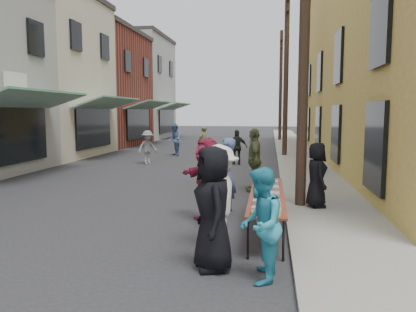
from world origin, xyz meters
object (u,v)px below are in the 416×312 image
(catering_tray_sausage, at_px, (266,210))
(guest_front_a, at_px, (213,208))
(utility_pole_near, at_px, (305,26))
(server, at_px, (316,175))
(utility_pole_mid, at_px, (286,73))
(serving_table, at_px, (267,195))
(utility_pole_far, at_px, (281,86))
(guest_front_c, at_px, (260,225))

(catering_tray_sausage, distance_m, guest_front_a, 1.10)
(utility_pole_near, height_order, catering_tray_sausage, utility_pole_near)
(catering_tray_sausage, xyz_separation_m, server, (1.19, 3.37, 0.11))
(utility_pole_mid, bearing_deg, utility_pole_near, -90.00)
(utility_pole_mid, distance_m, serving_table, 14.41)
(utility_pole_near, relative_size, server, 5.63)
(utility_pole_near, bearing_deg, utility_pole_far, 90.00)
(utility_pole_mid, bearing_deg, guest_front_c, -93.10)
(utility_pole_far, relative_size, guest_front_a, 4.65)
(utility_pole_near, bearing_deg, guest_front_a, -111.02)
(serving_table, bearing_deg, server, 55.30)
(utility_pole_near, height_order, guest_front_c, utility_pole_near)
(guest_front_a, bearing_deg, serving_table, 140.28)
(utility_pole_far, xyz_separation_m, server, (0.36, -24.16, -3.60))
(utility_pole_far, bearing_deg, catering_tray_sausage, -91.72)
(serving_table, relative_size, catering_tray_sausage, 8.00)
(utility_pole_far, distance_m, server, 24.43)
(guest_front_c, height_order, server, server)
(utility_pole_mid, distance_m, guest_front_a, 16.71)
(utility_pole_mid, height_order, catering_tray_sausage, utility_pole_mid)
(utility_pole_near, bearing_deg, serving_table, -113.69)
(utility_pole_near, height_order, serving_table, utility_pole_near)
(guest_front_c, relative_size, server, 1.04)
(serving_table, relative_size, server, 2.50)
(utility_pole_near, distance_m, serving_table, 4.31)
(utility_pole_far, height_order, guest_front_c, utility_pole_far)
(utility_pole_near, xyz_separation_m, server, (0.36, -0.16, -3.60))
(utility_pole_near, relative_size, utility_pole_far, 1.00)
(utility_pole_near, distance_m, server, 3.62)
(utility_pole_mid, relative_size, catering_tray_sausage, 18.00)
(utility_pole_mid, bearing_deg, catering_tray_sausage, -93.04)
(catering_tray_sausage, bearing_deg, server, 70.55)
(guest_front_c, bearing_deg, utility_pole_near, 173.34)
(utility_pole_far, height_order, guest_front_a, utility_pole_far)
(guest_front_a, height_order, guest_front_c, guest_front_a)
(guest_front_c, bearing_deg, utility_pole_mid, -178.69)
(utility_pole_near, xyz_separation_m, utility_pole_far, (0.00, 24.00, 0.00))
(catering_tray_sausage, relative_size, guest_front_c, 0.30)
(guest_front_a, distance_m, server, 4.55)
(catering_tray_sausage, xyz_separation_m, guest_front_c, (-0.07, -1.07, 0.05))
(catering_tray_sausage, distance_m, server, 3.57)
(utility_pole_near, distance_m, guest_front_c, 5.95)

